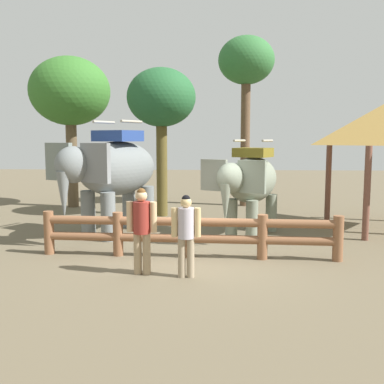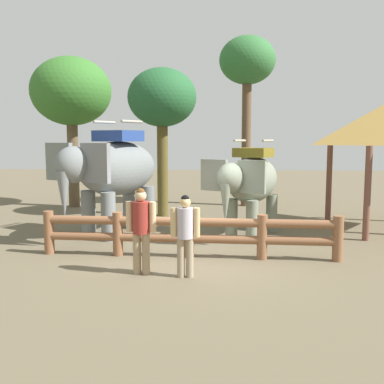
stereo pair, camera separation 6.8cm
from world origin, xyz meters
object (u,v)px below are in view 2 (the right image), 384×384
at_px(elephant_center, 250,182).
at_px(tree_far_right, 247,66).
at_px(tourist_woman_in_black, 185,230).
at_px(tourist_man_in_blue, 141,225).
at_px(elephant_near_left, 113,171).
at_px(log_fence, 189,232).
at_px(tree_far_left, 162,100).
at_px(tree_back_center, 71,93).

distance_m(elephant_center, tree_far_right, 7.25).
distance_m(tourist_woman_in_black, tourist_man_in_blue, 0.94).
bearing_deg(elephant_near_left, log_fence, -45.60).
bearing_deg(tree_far_left, log_fence, -77.04).
relative_size(elephant_center, tree_far_right, 0.47).
bearing_deg(tree_far_left, tree_back_center, 153.26).
relative_size(elephant_center, tree_back_center, 0.54).
distance_m(elephant_near_left, tree_back_center, 6.63).
distance_m(log_fence, tree_back_center, 10.11).
bearing_deg(tree_far_right, elephant_center, -92.29).
relative_size(tree_back_center, tree_far_right, 0.87).
relative_size(elephant_center, tourist_man_in_blue, 1.81).
bearing_deg(log_fence, elephant_center, 56.91).
bearing_deg(tourist_man_in_blue, tree_back_center, 115.55).
distance_m(tourist_woman_in_black, tree_far_left, 8.02).
bearing_deg(log_fence, tree_far_right, 77.72).
xyz_separation_m(elephant_near_left, tree_far_right, (4.16, 5.99, 3.84)).
distance_m(tourist_woman_in_black, tree_far_right, 11.13).
relative_size(tourist_woman_in_black, tree_back_center, 0.28).
bearing_deg(tree_far_left, elephant_center, -48.47).
bearing_deg(elephant_center, tourist_man_in_blue, -123.02).
bearing_deg(tree_back_center, log_fence, -55.79).
xyz_separation_m(tree_far_left, tree_far_right, (3.14, 2.67, 1.56)).
height_order(tourist_woman_in_black, tourist_man_in_blue, tourist_man_in_blue).
height_order(elephant_center, tree_far_right, tree_far_right).
height_order(tourist_woman_in_black, tree_far_left, tree_far_left).
bearing_deg(log_fence, tree_far_left, 102.96).
xyz_separation_m(elephant_near_left, elephant_center, (3.92, 0.05, -0.30)).
relative_size(elephant_near_left, elephant_center, 1.19).
bearing_deg(elephant_center, elephant_near_left, -179.26).
height_order(tourist_man_in_blue, tree_far_left, tree_far_left).
xyz_separation_m(log_fence, tourist_man_in_blue, (-0.89, -1.38, 0.43)).
relative_size(log_fence, tourist_man_in_blue, 3.95).
bearing_deg(tourist_man_in_blue, elephant_center, 56.98).
distance_m(elephant_center, tree_far_left, 5.08).
bearing_deg(tree_far_right, tree_far_left, -139.66).
bearing_deg(tourist_man_in_blue, log_fence, 57.11).
relative_size(elephant_near_left, tree_far_right, 0.56).
bearing_deg(elephant_near_left, tourist_woman_in_black, -58.92).
relative_size(log_fence, tree_back_center, 1.17).
bearing_deg(tourist_woman_in_black, tree_far_right, 79.74).
bearing_deg(tree_far_left, tourist_man_in_blue, -86.58).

